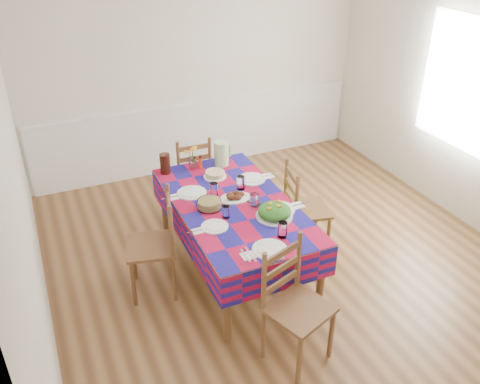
# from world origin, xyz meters

# --- Properties ---
(room) EXTENTS (4.58, 5.08, 2.78)m
(room) POSITION_xyz_m (0.00, 0.00, 1.35)
(room) COLOR brown
(room) RESTS_ON ground
(wainscot) EXTENTS (4.41, 0.06, 0.92)m
(wainscot) POSITION_xyz_m (0.00, 2.48, 0.49)
(wainscot) COLOR white
(wainscot) RESTS_ON room
(window_right) EXTENTS (0.00, 1.40, 1.40)m
(window_right) POSITION_xyz_m (2.23, 0.30, 1.50)
(window_right) COLOR white
(window_right) RESTS_ON room
(dining_table) EXTENTS (1.04, 1.93, 0.75)m
(dining_table) POSITION_xyz_m (-0.49, 0.19, 0.67)
(dining_table) COLOR brown
(dining_table) RESTS_ON room
(setting_near_head) EXTENTS (0.47, 0.31, 0.14)m
(setting_near_head) POSITION_xyz_m (-0.46, -0.56, 0.78)
(setting_near_head) COLOR white
(setting_near_head) RESTS_ON dining_table
(setting_left_near) EXTENTS (0.43, 0.26, 0.11)m
(setting_left_near) POSITION_xyz_m (-0.76, -0.08, 0.78)
(setting_left_near) COLOR white
(setting_left_near) RESTS_ON dining_table
(setting_left_far) EXTENTS (0.52, 0.31, 0.14)m
(setting_left_far) POSITION_xyz_m (-0.73, 0.47, 0.78)
(setting_left_far) COLOR white
(setting_left_far) RESTS_ON dining_table
(setting_right_near) EXTENTS (0.55, 0.32, 0.14)m
(setting_right_near) POSITION_xyz_m (-0.23, -0.05, 0.78)
(setting_right_near) COLOR white
(setting_right_near) RESTS_ON dining_table
(setting_right_far) EXTENTS (0.53, 0.31, 0.14)m
(setting_right_far) POSITION_xyz_m (-0.21, 0.49, 0.78)
(setting_right_far) COLOR white
(setting_right_far) RESTS_ON dining_table
(meat_platter) EXTENTS (0.31, 0.22, 0.06)m
(meat_platter) POSITION_xyz_m (-0.45, 0.25, 0.78)
(meat_platter) COLOR white
(meat_platter) RESTS_ON dining_table
(salad_platter) EXTENTS (0.33, 0.33, 0.14)m
(salad_platter) POSITION_xyz_m (-0.26, -0.18, 0.80)
(salad_platter) COLOR white
(salad_platter) RESTS_ON dining_table
(pasta_bowl) EXTENTS (0.22, 0.22, 0.08)m
(pasta_bowl) POSITION_xyz_m (-0.73, 0.20, 0.79)
(pasta_bowl) COLOR white
(pasta_bowl) RESTS_ON dining_table
(cake) EXTENTS (0.23, 0.23, 0.06)m
(cake) POSITION_xyz_m (-0.47, 0.74, 0.78)
(cake) COLOR white
(cake) RESTS_ON dining_table
(serving_utensils) EXTENTS (0.15, 0.33, 0.01)m
(serving_utensils) POSITION_xyz_m (-0.31, 0.09, 0.76)
(serving_utensils) COLOR black
(serving_utensils) RESTS_ON dining_table
(flower_vase) EXTENTS (0.16, 0.13, 0.25)m
(flower_vase) POSITION_xyz_m (-0.62, 1.00, 0.86)
(flower_vase) COLOR white
(flower_vase) RESTS_ON dining_table
(hot_sauce) EXTENTS (0.03, 0.03, 0.15)m
(hot_sauce) POSITION_xyz_m (-0.53, 0.99, 0.82)
(hot_sauce) COLOR red
(hot_sauce) RESTS_ON dining_table
(green_pitcher) EXTENTS (0.15, 0.15, 0.26)m
(green_pitcher) POSITION_xyz_m (-0.30, 0.97, 0.88)
(green_pitcher) COLOR #B8E09E
(green_pitcher) RESTS_ON dining_table
(tea_pitcher) EXTENTS (0.11, 0.11, 0.21)m
(tea_pitcher) POSITION_xyz_m (-0.90, 1.03, 0.86)
(tea_pitcher) COLOR black
(tea_pitcher) RESTS_ON dining_table
(name_card) EXTENTS (0.07, 0.02, 0.02)m
(name_card) POSITION_xyz_m (-0.50, -0.74, 0.76)
(name_card) COLOR white
(name_card) RESTS_ON dining_table
(chair_near) EXTENTS (0.57, 0.56, 1.02)m
(chair_near) POSITION_xyz_m (-0.51, -1.02, 0.50)
(chair_near) COLOR brown
(chair_near) RESTS_ON room
(chair_far) EXTENTS (0.44, 0.42, 0.95)m
(chair_far) POSITION_xyz_m (-0.50, 1.41, 0.47)
(chair_far) COLOR brown
(chair_far) RESTS_ON room
(chair_left) EXTENTS (0.52, 0.54, 1.01)m
(chair_left) POSITION_xyz_m (-1.26, 0.18, 0.50)
(chair_left) COLOR brown
(chair_left) RESTS_ON room
(chair_right) EXTENTS (0.49, 0.51, 0.98)m
(chair_right) POSITION_xyz_m (0.27, 0.20, 0.48)
(chair_right) COLOR brown
(chair_right) RESTS_ON room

